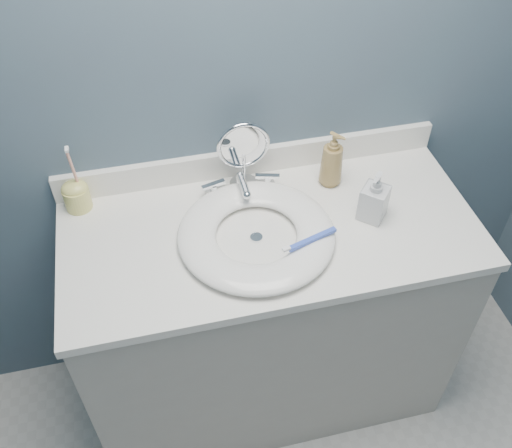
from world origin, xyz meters
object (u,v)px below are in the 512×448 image
object	(u,v)px
makeup_mirror	(243,153)
soap_bottle_amber	(332,159)
soap_bottle_clear	(375,196)
toothbrush_holder	(76,194)

from	to	relation	value
makeup_mirror	soap_bottle_amber	distance (m)	0.27
soap_bottle_clear	makeup_mirror	bearing A→B (deg)	-171.31
makeup_mirror	soap_bottle_clear	xyz separation A→B (m)	(0.34, -0.22, -0.05)
makeup_mirror	soap_bottle_clear	bearing A→B (deg)	-33.27
toothbrush_holder	makeup_mirror	bearing A→B (deg)	-2.17
makeup_mirror	toothbrush_holder	xyz separation A→B (m)	(-0.50, 0.02, -0.08)
soap_bottle_amber	toothbrush_holder	xyz separation A→B (m)	(-0.77, 0.07, -0.04)
makeup_mirror	soap_bottle_amber	xyz separation A→B (m)	(0.27, -0.05, -0.04)
soap_bottle_amber	soap_bottle_clear	xyz separation A→B (m)	(0.07, -0.17, -0.01)
soap_bottle_amber	makeup_mirror	bearing A→B (deg)	132.96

